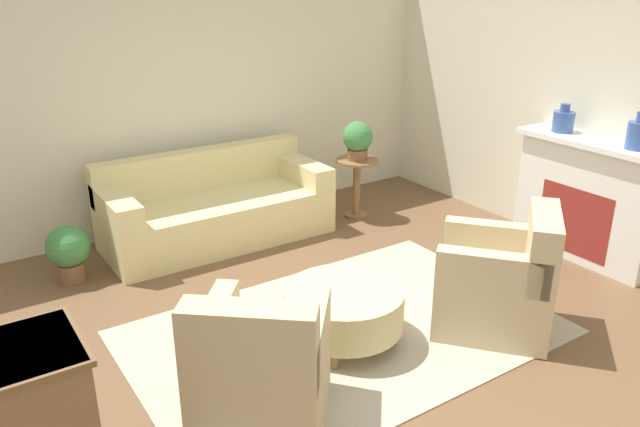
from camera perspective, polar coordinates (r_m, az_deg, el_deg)
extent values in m
plane|color=brown|center=(4.77, 2.20, -10.82)|extent=(16.00, 16.00, 0.00)
cube|color=beige|center=(6.60, -12.15, 10.92)|extent=(9.46, 0.12, 2.80)
cube|color=beige|center=(6.32, 24.64, 9.03)|extent=(0.12, 9.70, 2.80)
cube|color=#B2A893|center=(4.76, 2.20, -10.77)|extent=(3.09, 2.04, 0.01)
cube|color=beige|center=(6.31, -9.29, -0.49)|extent=(2.21, 0.93, 0.45)
cube|color=beige|center=(6.48, -10.88, 4.03)|extent=(2.21, 0.20, 0.41)
cube|color=beige|center=(5.87, -18.15, 0.56)|extent=(0.24, 0.89, 0.22)
cube|color=beige|center=(6.61, -1.62, 3.92)|extent=(0.24, 0.89, 0.22)
cube|color=olive|center=(6.02, -7.44, -3.50)|extent=(1.99, 0.05, 0.06)
cube|color=#C6B289|center=(3.83, -5.19, -15.67)|extent=(1.07, 1.08, 0.45)
cube|color=#C6B289|center=(3.31, -6.50, -12.24)|extent=(0.68, 0.61, 0.50)
cube|color=#C6B289|center=(3.60, -0.71, -11.22)|extent=(0.60, 0.68, 0.27)
cube|color=#C6B289|center=(3.70, -9.77, -10.55)|extent=(0.60, 0.68, 0.27)
cube|color=olive|center=(4.24, -4.09, -14.77)|extent=(0.53, 0.45, 0.06)
cube|color=#C6B289|center=(4.89, 15.43, -7.56)|extent=(1.07, 1.08, 0.45)
cube|color=#C6B289|center=(4.70, 19.70, -2.85)|extent=(0.68, 0.61, 0.50)
cube|color=#C6B289|center=(5.00, 15.73, -2.34)|extent=(0.60, 0.68, 0.27)
cube|color=#C6B289|center=(4.47, 15.49, -5.18)|extent=(0.60, 0.68, 0.27)
cube|color=olive|center=(5.00, 10.87, -9.06)|extent=(0.53, 0.45, 0.06)
cylinder|color=beige|center=(4.54, 2.22, -8.59)|extent=(0.86, 0.86, 0.29)
cylinder|color=olive|center=(4.34, 1.37, -13.27)|extent=(0.05, 0.05, 0.12)
cylinder|color=olive|center=(4.61, 6.75, -11.17)|extent=(0.05, 0.05, 0.12)
cylinder|color=olive|center=(4.70, -2.28, -10.30)|extent=(0.05, 0.05, 0.12)
cylinder|color=olive|center=(4.95, 2.88, -8.56)|extent=(0.05, 0.05, 0.12)
cylinder|color=olive|center=(6.72, 3.41, 4.84)|extent=(0.46, 0.46, 0.03)
cylinder|color=olive|center=(6.82, 3.36, 2.20)|extent=(0.08, 0.08, 0.62)
cylinder|color=olive|center=(6.92, 3.30, -0.12)|extent=(0.25, 0.25, 0.03)
cube|color=white|center=(6.25, 23.34, 1.16)|extent=(0.36, 1.33, 1.14)
cube|color=maroon|center=(6.18, 22.23, -0.66)|extent=(0.02, 0.73, 0.62)
cube|color=white|center=(6.09, 23.97, 5.93)|extent=(0.44, 1.43, 0.05)
cylinder|color=#38569E|center=(6.26, 21.36, 7.82)|extent=(0.19, 0.19, 0.19)
cylinder|color=#38569E|center=(6.23, 21.52, 8.99)|extent=(0.09, 0.09, 0.07)
cylinder|color=#38569E|center=(5.88, 27.13, 6.34)|extent=(0.20, 0.20, 0.23)
cylinder|color=brown|center=(6.70, 3.43, 5.43)|extent=(0.22, 0.22, 0.11)
sphere|color=#3D7F42|center=(6.65, 3.46, 7.03)|extent=(0.32, 0.32, 0.32)
cylinder|color=brown|center=(5.88, -21.74, -4.96)|extent=(0.23, 0.23, 0.17)
sphere|color=#3D7F42|center=(5.78, -22.06, -2.80)|extent=(0.37, 0.37, 0.37)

